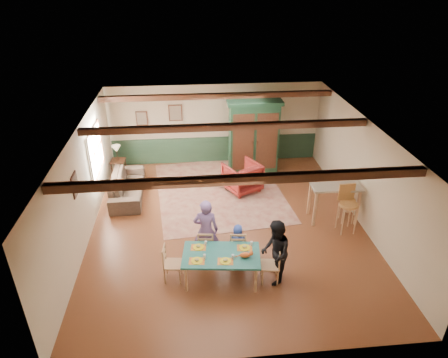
{
  "coord_description": "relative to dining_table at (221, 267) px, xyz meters",
  "views": [
    {
      "loc": [
        -0.93,
        -8.6,
        6.02
      ],
      "look_at": [
        -0.05,
        0.47,
        1.15
      ],
      "focal_mm": 32.0,
      "sensor_mm": 36.0,
      "label": 1
    }
  ],
  "objects": [
    {
      "name": "floor",
      "position": [
        0.35,
        1.99,
        -0.34
      ],
      "size": [
        8.0,
        8.0,
        0.0
      ],
      "primitive_type": "plane",
      "color": "#5C2D19",
      "rests_on": "ground"
    },
    {
      "name": "wall_back",
      "position": [
        0.35,
        5.99,
        1.01
      ],
      "size": [
        7.0,
        0.02,
        2.7
      ],
      "primitive_type": "cube",
      "color": "beige",
      "rests_on": "floor"
    },
    {
      "name": "wall_left",
      "position": [
        -3.15,
        1.99,
        1.01
      ],
      "size": [
        0.02,
        8.0,
        2.7
      ],
      "primitive_type": "cube",
      "color": "beige",
      "rests_on": "floor"
    },
    {
      "name": "wall_right",
      "position": [
        3.85,
        1.99,
        1.01
      ],
      "size": [
        0.02,
        8.0,
        2.7
      ],
      "primitive_type": "cube",
      "color": "beige",
      "rests_on": "floor"
    },
    {
      "name": "ceiling",
      "position": [
        0.35,
        1.99,
        2.36
      ],
      "size": [
        7.0,
        8.0,
        0.02
      ],
      "primitive_type": "cube",
      "color": "beige",
      "rests_on": "wall_back"
    },
    {
      "name": "wainscot_back",
      "position": [
        0.35,
        5.97,
        0.11
      ],
      "size": [
        6.95,
        0.03,
        0.9
      ],
      "primitive_type": "cube",
      "color": "#1C3423",
      "rests_on": "floor"
    },
    {
      "name": "ceiling_beam_front",
      "position": [
        0.35,
        -0.31,
        2.27
      ],
      "size": [
        6.95,
        0.16,
        0.16
      ],
      "primitive_type": "cube",
      "color": "black",
      "rests_on": "ceiling"
    },
    {
      "name": "ceiling_beam_mid",
      "position": [
        0.35,
        2.39,
        2.27
      ],
      "size": [
        6.95,
        0.16,
        0.16
      ],
      "primitive_type": "cube",
      "color": "black",
      "rests_on": "ceiling"
    },
    {
      "name": "ceiling_beam_back",
      "position": [
        0.35,
        4.99,
        2.27
      ],
      "size": [
        6.95,
        0.16,
        0.16
      ],
      "primitive_type": "cube",
      "color": "black",
      "rests_on": "ceiling"
    },
    {
      "name": "window_left",
      "position": [
        -3.12,
        3.69,
        1.21
      ],
      "size": [
        0.06,
        1.6,
        1.3
      ],
      "primitive_type": null,
      "color": "white",
      "rests_on": "wall_left"
    },
    {
      "name": "picture_left_wall",
      "position": [
        -3.12,
        1.39,
        1.41
      ],
      "size": [
        0.04,
        0.42,
        0.52
      ],
      "primitive_type": null,
      "color": "gray",
      "rests_on": "wall_left"
    },
    {
      "name": "picture_back_a",
      "position": [
        -0.95,
        5.96,
        1.46
      ],
      "size": [
        0.45,
        0.04,
        0.55
      ],
      "primitive_type": null,
      "color": "gray",
      "rests_on": "wall_back"
    },
    {
      "name": "picture_back_b",
      "position": [
        -2.05,
        5.96,
        1.31
      ],
      "size": [
        0.38,
        0.04,
        0.48
      ],
      "primitive_type": null,
      "color": "gray",
      "rests_on": "wall_back"
    },
    {
      "name": "dining_table",
      "position": [
        0.0,
        0.0,
        0.0
      ],
      "size": [
        1.71,
        1.08,
        0.68
      ],
      "primitive_type": null,
      "rotation": [
        0.0,
        0.0,
        -0.11
      ],
      "color": "#1E5F59",
      "rests_on": "floor"
    },
    {
      "name": "dining_chair_far_left",
      "position": [
        -0.28,
        0.69,
        0.09
      ],
      "size": [
        0.42,
        0.44,
        0.86
      ],
      "primitive_type": null,
      "rotation": [
        0.0,
        0.0,
        3.03
      ],
      "color": "tan",
      "rests_on": "floor"
    },
    {
      "name": "dining_chair_far_right",
      "position": [
        0.43,
        0.6,
        0.09
      ],
      "size": [
        0.42,
        0.44,
        0.86
      ],
      "primitive_type": null,
      "rotation": [
        0.0,
        0.0,
        3.03
      ],
      "color": "tan",
      "rests_on": "floor"
    },
    {
      "name": "dining_chair_end_left",
      "position": [
        -1.03,
        0.12,
        0.09
      ],
      "size": [
        0.44,
        0.42,
        0.86
      ],
      "primitive_type": null,
      "rotation": [
        0.0,
        0.0,
        1.46
      ],
      "color": "tan",
      "rests_on": "floor"
    },
    {
      "name": "dining_chair_end_right",
      "position": [
        1.03,
        -0.12,
        0.09
      ],
      "size": [
        0.44,
        0.42,
        0.86
      ],
      "primitive_type": null,
      "rotation": [
        0.0,
        0.0,
        -1.68
      ],
      "color": "tan",
      "rests_on": "floor"
    },
    {
      "name": "person_man",
      "position": [
        -0.28,
        0.76,
        0.44
      ],
      "size": [
        0.61,
        0.43,
        1.55
      ],
      "primitive_type": "imported",
      "rotation": [
        0.0,
        0.0,
        3.03
      ],
      "color": "slate",
      "rests_on": "floor"
    },
    {
      "name": "person_woman",
      "position": [
        1.12,
        -0.13,
        0.41
      ],
      "size": [
        0.64,
        0.78,
        1.49
      ],
      "primitive_type": "imported",
      "rotation": [
        0.0,
        0.0,
        -1.68
      ],
      "color": "black",
      "rests_on": "floor"
    },
    {
      "name": "person_child",
      "position": [
        0.44,
        0.68,
        0.11
      ],
      "size": [
        0.47,
        0.34,
        0.91
      ],
      "primitive_type": "imported",
      "rotation": [
        0.0,
        0.0,
        3.03
      ],
      "color": "#2842A0",
      "rests_on": "floor"
    },
    {
      "name": "cat",
      "position": [
        0.48,
        -0.15,
        0.42
      ],
      "size": [
        0.34,
        0.16,
        0.16
      ],
      "primitive_type": null,
      "rotation": [
        0.0,
        0.0,
        -0.11
      ],
      "color": "orange",
      "rests_on": "dining_table"
    },
    {
      "name": "place_setting_near_left",
      "position": [
        -0.52,
        -0.17,
        0.39
      ],
      "size": [
        0.39,
        0.31,
        0.11
      ],
      "primitive_type": null,
      "rotation": [
        0.0,
        0.0,
        -0.11
      ],
      "color": "yellow",
      "rests_on": "dining_table"
    },
    {
      "name": "place_setting_near_center",
      "position": [
        0.06,
        -0.23,
        0.39
      ],
      "size": [
        0.39,
        0.31,
        0.11
      ],
      "primitive_type": null,
      "rotation": [
        0.0,
        0.0,
        -0.11
      ],
      "color": "yellow",
      "rests_on": "dining_table"
    },
    {
      "name": "place_setting_far_left",
      "position": [
        -0.47,
        0.28,
        0.39
      ],
      "size": [
        0.39,
        0.31,
        0.11
      ],
      "primitive_type": null,
      "rotation": [
        0.0,
        0.0,
        -0.11
      ],
      "color": "yellow",
      "rests_on": "dining_table"
    },
    {
      "name": "place_setting_far_right",
      "position": [
        0.52,
        0.17,
        0.39
      ],
      "size": [
        0.39,
        0.31,
        0.11
      ],
      "primitive_type": null,
      "rotation": [
        0.0,
        0.0,
        -0.11
      ],
      "color": "yellow",
      "rests_on": "dining_table"
    },
    {
      "name": "area_rug",
      "position": [
        0.29,
        3.84,
        -0.33
      ],
      "size": [
        4.04,
        4.65,
        0.01
      ],
      "primitive_type": "cube",
      "rotation": [
        0.0,
        0.0,
        0.1
      ],
      "color": "#C1AB8C",
      "rests_on": "floor"
    },
    {
      "name": "armoire",
      "position": [
        1.5,
        5.12,
        0.86
      ],
      "size": [
        1.7,
        0.68,
        2.4
      ],
      "primitive_type": "cube",
      "rotation": [
        0.0,
        0.0,
        0.0
      ],
      "color": "black",
      "rests_on": "floor"
    },
    {
      "name": "armchair",
      "position": [
        0.98,
        3.88,
        0.1
      ],
      "size": [
        1.28,
        1.29,
        0.88
      ],
      "primitive_type": "imported",
      "rotation": [
        0.0,
        0.0,
        -2.67
      ],
      "color": "#561113",
      "rests_on": "floor"
    },
    {
      "name": "sofa",
      "position": [
        -2.41,
        3.84,
        -0.01
      ],
      "size": [
        0.94,
        2.26,
        0.65
      ],
      "primitive_type": "imported",
      "rotation": [
        0.0,
        0.0,
        1.6
      ],
      "color": "#3B2E25",
      "rests_on": "floor"
    },
    {
      "name": "end_table",
      "position": [
        -2.85,
        5.2,
        -0.07
      ],
      "size": [
        0.47,
        0.47,
        0.55
      ],
      "primitive_type": null,
      "rotation": [
        0.0,
        0.0,
        -0.07
      ],
      "color": "black",
      "rests_on": "floor"
    },
    {
      "name": "table_lamp",
      "position": [
        -2.85,
        5.2,
        0.46
      ],
      "size": [
        0.29,
        0.29,
        0.5
      ],
      "primitive_type": null,
      "rotation": [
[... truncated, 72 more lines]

